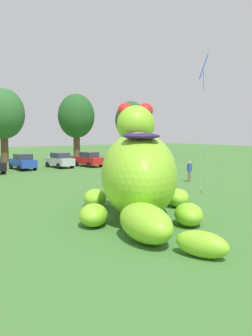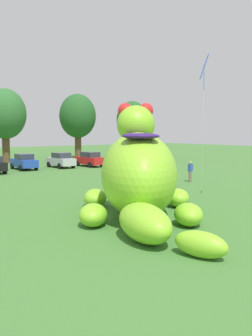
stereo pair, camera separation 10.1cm
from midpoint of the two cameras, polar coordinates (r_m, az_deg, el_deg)
name	(u,v)px [view 1 (the left image)]	position (r m, az deg, el deg)	size (l,w,h in m)	color
ground_plane	(150,209)	(19.13, 3.66, -6.51)	(160.00, 160.00, 0.00)	#427533
giant_inflatable_creature	(139,173)	(17.25, 1.93, -0.81)	(7.87, 10.82, 5.73)	#8CD12D
car_blue	(23,162)	(40.02, -16.29, 0.97)	(2.00, 4.13, 1.72)	#2347B7
car_silver	(60,160)	(41.29, -10.65, 1.24)	(2.03, 4.15, 1.72)	#B7BABF
car_red	(89,159)	(42.20, -6.07, 1.41)	(2.17, 4.22, 1.72)	red
box_truck	(136,151)	(46.89, 1.50, 2.78)	(2.59, 6.49, 2.95)	#333842
tree_centre_left	(3,114)	(49.59, -19.10, 8.13)	(5.47, 5.47, 9.72)	brown
tree_centre	(76,116)	(54.89, -8.02, 8.18)	(5.51, 5.51, 9.77)	brown
tree_centre_right	(131,121)	(58.51, 0.72, 7.61)	(5.09, 5.09, 9.04)	brown
spectator_by_cars	(189,172)	(29.44, 10.04, -0.57)	(0.38, 0.26, 1.71)	#726656
tethered_flying_kite	(204,69)	(24.50, 12.20, 15.22)	(1.13, 1.13, 9.01)	brown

